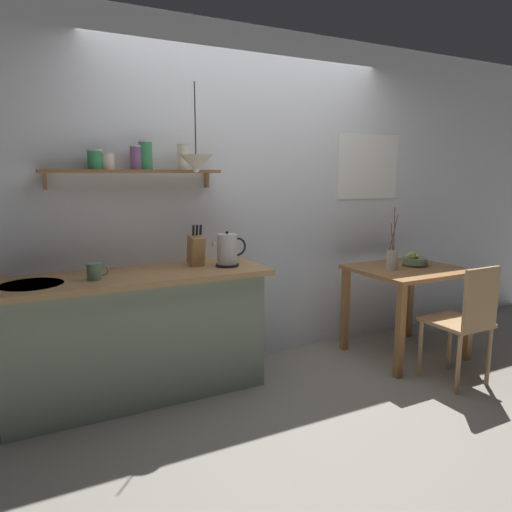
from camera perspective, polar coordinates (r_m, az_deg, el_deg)
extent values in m
plane|color=gray|center=(3.67, 3.29, -15.26)|extent=(14.00, 14.00, 0.00)
cube|color=silver|center=(3.99, 1.20, 6.89)|extent=(6.80, 0.10, 2.70)
cube|color=white|center=(4.53, 13.46, 10.49)|extent=(0.69, 0.01, 0.59)
cube|color=silver|center=(4.54, 13.42, 10.49)|extent=(0.63, 0.01, 0.53)
cube|color=gray|center=(3.44, -14.19, -9.63)|extent=(1.74, 0.52, 0.85)
cube|color=tan|center=(3.30, -14.44, -2.41)|extent=(1.83, 0.63, 0.04)
cylinder|color=#B7BABF|center=(3.21, -25.59, -3.18)|extent=(0.38, 0.38, 0.01)
cube|color=brown|center=(3.43, -14.55, 9.90)|extent=(1.24, 0.18, 0.02)
cube|color=#99754C|center=(3.43, -24.21, 8.33)|extent=(0.02, 0.06, 0.12)
cube|color=#99754C|center=(3.68, -6.02, 9.19)|extent=(0.02, 0.06, 0.12)
cylinder|color=#388E56|center=(3.38, -18.92, 10.90)|extent=(0.10, 0.10, 0.12)
cylinder|color=silver|center=(3.39, -18.98, 12.01)|extent=(0.10, 0.10, 0.01)
cylinder|color=beige|center=(3.40, -17.54, 10.80)|extent=(0.09, 0.09, 0.10)
cylinder|color=silver|center=(3.40, -17.59, 11.73)|extent=(0.10, 0.10, 0.01)
cylinder|color=#7F5689|center=(3.44, -14.32, 11.39)|extent=(0.08, 0.08, 0.16)
cylinder|color=silver|center=(3.44, -14.38, 12.77)|extent=(0.08, 0.08, 0.01)
cylinder|color=#388E56|center=(3.45, -13.21, 11.70)|extent=(0.09, 0.09, 0.19)
cylinder|color=silver|center=(3.46, -13.28, 13.34)|extent=(0.10, 0.10, 0.01)
cylinder|color=beige|center=(3.53, -8.82, 11.68)|extent=(0.08, 0.08, 0.17)
cylinder|color=silver|center=(3.54, -8.86, 13.18)|extent=(0.09, 0.09, 0.01)
cube|color=#9E6B3D|center=(4.20, 17.90, -1.58)|extent=(0.87, 0.77, 0.03)
cube|color=#9E6B3D|center=(3.81, 17.04, -8.75)|extent=(0.06, 0.06, 0.74)
cube|color=#9E6B3D|center=(4.36, 24.40, -6.82)|extent=(0.06, 0.06, 0.74)
cube|color=#9E6B3D|center=(4.29, 10.74, -6.38)|extent=(0.06, 0.06, 0.74)
cube|color=#9E6B3D|center=(4.79, 18.08, -4.97)|extent=(0.06, 0.06, 0.74)
cube|color=tan|center=(3.87, 23.06, -7.40)|extent=(0.39, 0.42, 0.03)
cube|color=tan|center=(3.70, 25.61, -4.63)|extent=(0.34, 0.03, 0.44)
cylinder|color=tan|center=(4.17, 22.39, -9.56)|extent=(0.03, 0.03, 0.45)
cylinder|color=tan|center=(3.93, 19.26, -10.53)|extent=(0.03, 0.03, 0.45)
cylinder|color=tan|center=(3.97, 26.35, -10.83)|extent=(0.03, 0.03, 0.45)
cylinder|color=tan|center=(3.72, 23.31, -11.98)|extent=(0.03, 0.03, 0.45)
cylinder|color=slate|center=(4.32, 18.65, -1.02)|extent=(0.10, 0.10, 0.01)
cylinder|color=slate|center=(4.32, 18.68, -0.58)|extent=(0.21, 0.21, 0.06)
ellipsoid|color=yellow|center=(4.29, 18.47, 0.02)|extent=(0.13, 0.12, 0.04)
sphere|color=#8EA84C|center=(4.28, 18.39, 0.06)|extent=(0.07, 0.07, 0.07)
cylinder|color=#B7B2A8|center=(4.08, 16.15, -0.45)|extent=(0.09, 0.09, 0.16)
cylinder|color=brown|center=(4.05, 16.15, 2.26)|extent=(0.05, 0.02, 0.23)
cylinder|color=brown|center=(4.04, 16.40, 3.14)|extent=(0.02, 0.03, 0.36)
cylinder|color=brown|center=(4.06, 16.34, 2.77)|extent=(0.07, 0.02, 0.29)
cylinder|color=black|center=(3.46, -3.50, -1.08)|extent=(0.17, 0.17, 0.02)
cylinder|color=silver|center=(3.44, -3.52, 0.85)|extent=(0.15, 0.15, 0.22)
sphere|color=black|center=(3.42, -3.54, 2.86)|extent=(0.02, 0.02, 0.02)
cone|color=silver|center=(3.40, -4.94, 1.47)|extent=(0.04, 0.04, 0.04)
torus|color=black|center=(3.47, -2.26, 1.13)|extent=(0.14, 0.02, 0.14)
cube|color=tan|center=(3.48, -7.28, 0.71)|extent=(0.10, 0.16, 0.23)
cylinder|color=black|center=(3.42, -7.59, 3.11)|extent=(0.02, 0.03, 0.08)
cylinder|color=black|center=(3.43, -7.16, 3.13)|extent=(0.02, 0.03, 0.08)
cylinder|color=black|center=(3.44, -6.73, 3.16)|extent=(0.02, 0.03, 0.08)
cylinder|color=slate|center=(3.17, -19.01, -1.80)|extent=(0.09, 0.09, 0.11)
torus|color=slate|center=(3.18, -18.04, -1.68)|extent=(0.07, 0.01, 0.07)
cylinder|color=black|center=(3.32, -7.39, 16.20)|extent=(0.01, 0.01, 0.48)
cone|color=beige|center=(3.30, -7.27, 11.05)|extent=(0.22, 0.22, 0.12)
sphere|color=white|center=(3.30, -7.25, 10.36)|extent=(0.04, 0.04, 0.04)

